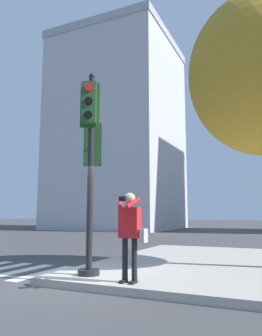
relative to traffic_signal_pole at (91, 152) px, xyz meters
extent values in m
plane|color=#424244|center=(-0.42, -0.25, -2.82)|extent=(160.00, 160.00, 0.00)
cube|color=#ADA89E|center=(3.08, 3.25, -2.75)|extent=(8.00, 8.00, 0.16)
cube|color=silver|center=(-1.62, 0.54, -2.82)|extent=(0.36, 2.26, 0.01)
cube|color=silver|center=(-2.37, 0.54, -2.82)|extent=(0.36, 2.26, 0.01)
cylinder|color=black|center=(0.00, 0.00, -2.61)|extent=(0.47, 0.47, 0.12)
cylinder|color=black|center=(0.00, 0.00, -0.40)|extent=(0.14, 0.14, 4.28)
sphere|color=black|center=(0.00, 0.00, 1.78)|extent=(0.15, 0.15, 0.15)
cylinder|color=black|center=(-0.08, 0.17, 0.23)|extent=(0.14, 0.24, 0.05)
cube|color=#234C23|center=(-0.17, 0.39, 0.23)|extent=(0.37, 0.34, 0.90)
cube|color=#234C23|center=(-0.12, 0.27, 0.23)|extent=(0.39, 0.19, 1.02)
cylinder|color=red|center=(-0.23, 0.51, 0.53)|extent=(0.17, 0.10, 0.17)
cylinder|color=black|center=(-0.23, 0.51, 0.23)|extent=(0.17, 0.10, 0.17)
cylinder|color=black|center=(-0.23, 0.51, -0.07)|extent=(0.17, 0.10, 0.17)
cylinder|color=black|center=(0.08, -0.17, 0.99)|extent=(0.14, 0.24, 0.05)
cube|color=#234C23|center=(0.18, -0.39, 0.99)|extent=(0.37, 0.34, 0.90)
cube|color=#234C23|center=(0.12, -0.27, 0.99)|extent=(0.39, 0.20, 1.02)
cylinder|color=red|center=(0.23, -0.51, 1.29)|extent=(0.17, 0.10, 0.17)
cylinder|color=black|center=(0.23, -0.51, 0.99)|extent=(0.17, 0.10, 0.17)
cylinder|color=black|center=(0.23, -0.51, 0.69)|extent=(0.17, 0.10, 0.17)
cube|color=black|center=(1.01, -0.39, -2.64)|extent=(0.09, 0.24, 0.05)
cube|color=black|center=(1.21, -0.39, -2.64)|extent=(0.09, 0.24, 0.05)
cylinder|color=black|center=(1.01, -0.33, -2.25)|extent=(0.11, 0.11, 0.83)
cylinder|color=black|center=(1.21, -0.33, -2.25)|extent=(0.11, 0.11, 0.83)
cube|color=red|center=(1.11, -0.33, -1.54)|extent=(0.40, 0.22, 0.59)
sphere|color=tan|center=(1.11, -0.33, -1.08)|extent=(0.22, 0.22, 0.22)
cube|color=black|center=(1.11, -0.64, -1.10)|extent=(0.12, 0.10, 0.09)
cylinder|color=black|center=(1.11, -0.71, -1.10)|extent=(0.06, 0.08, 0.06)
cylinder|color=red|center=(0.98, -0.47, -1.17)|extent=(0.23, 0.35, 0.23)
cylinder|color=red|center=(1.25, -0.47, -1.17)|extent=(0.23, 0.35, 0.23)
cube|color=#B7B2A8|center=(1.39, -0.31, -1.79)|extent=(0.10, 0.20, 0.26)
cylinder|color=#99999E|center=(0.14, 1.77, -2.35)|extent=(0.17, 0.17, 0.63)
sphere|color=#99999E|center=(0.14, 1.77, -1.98)|extent=(0.15, 0.15, 0.15)
cylinder|color=#99999E|center=(0.14, 1.66, -2.28)|extent=(0.08, 0.06, 0.08)
cube|color=#BCBCC1|center=(-11.34, 23.87, 6.69)|extent=(11.34, 11.44, 19.02)
cube|color=#A3A3A8|center=(-11.34, 23.87, 16.60)|extent=(11.54, 11.64, 0.80)
camera|label=1|loc=(3.81, -6.17, -1.39)|focal=35.00mm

